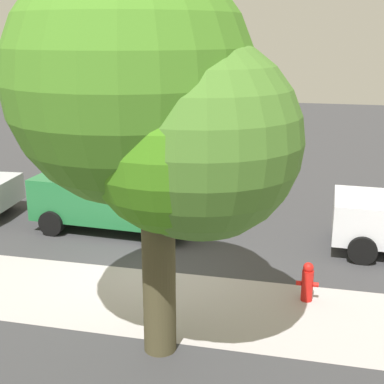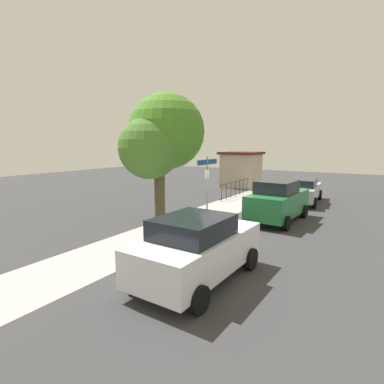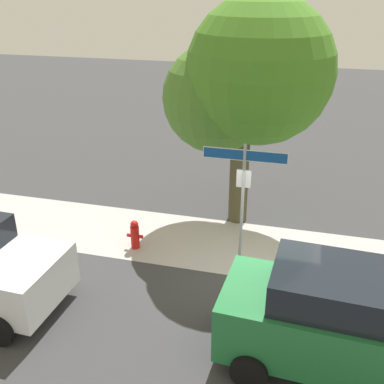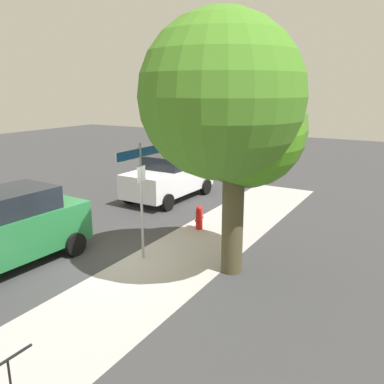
% 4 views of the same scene
% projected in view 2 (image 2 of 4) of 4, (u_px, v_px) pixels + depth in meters
% --- Properties ---
extents(ground_plane, '(60.00, 60.00, 0.00)m').
position_uv_depth(ground_plane, '(219.00, 222.00, 14.34)').
color(ground_plane, '#38383A').
extents(sidewalk_strip, '(24.00, 2.60, 0.00)m').
position_uv_depth(sidewalk_strip, '(215.00, 211.00, 16.69)').
color(sidewalk_strip, '#ACA4A3').
rests_on(sidewalk_strip, ground_plane).
extents(street_sign, '(1.83, 0.07, 3.10)m').
position_uv_depth(street_sign, '(207.00, 175.00, 13.78)').
color(street_sign, '#9EA0A5').
rests_on(street_sign, ground_plane).
extents(shade_tree, '(4.34, 3.65, 6.07)m').
position_uv_depth(shade_tree, '(159.00, 139.00, 14.36)').
color(shade_tree, '#49432B').
rests_on(shade_tree, ground_plane).
extents(car_white, '(4.21, 2.17, 1.80)m').
position_uv_depth(car_white, '(197.00, 248.00, 8.10)').
color(car_white, white).
rests_on(car_white, ground_plane).
extents(car_green, '(4.24, 2.17, 1.97)m').
position_uv_depth(car_green, '(278.00, 201.00, 14.39)').
color(car_green, '#22703A').
rests_on(car_green, ground_plane).
extents(car_silver, '(4.77, 2.28, 1.52)m').
position_uv_depth(car_silver, '(302.00, 190.00, 19.04)').
color(car_silver, silver).
rests_on(car_silver, ground_plane).
extents(iron_fence, '(5.12, 0.04, 1.07)m').
position_uv_depth(iron_fence, '(235.00, 188.00, 21.36)').
color(iron_fence, black).
rests_on(iron_fence, ground_plane).
extents(utility_shed, '(3.14, 3.11, 3.00)m').
position_uv_depth(utility_shed, '(241.00, 169.00, 25.82)').
color(utility_shed, tan).
rests_on(utility_shed, ground_plane).
extents(fire_hydrant, '(0.42, 0.22, 0.78)m').
position_uv_depth(fire_hydrant, '(169.00, 228.00, 11.89)').
color(fire_hydrant, red).
rests_on(fire_hydrant, ground_plane).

